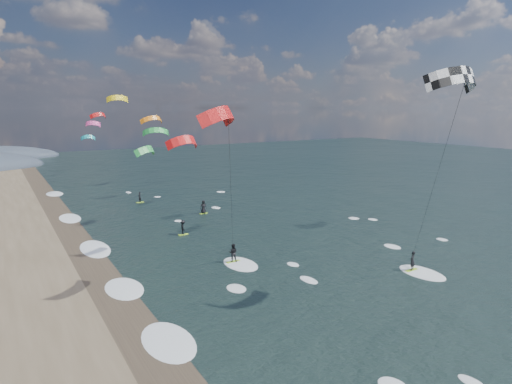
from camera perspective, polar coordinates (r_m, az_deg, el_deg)
ground at (r=28.18m, az=15.47°, el=-18.07°), size 260.00×260.00×0.00m
wet_sand_strip at (r=30.36m, az=-16.54°, el=-15.88°), size 3.00×240.00×0.00m
kitesurfer_near_a at (r=31.41m, az=25.00°, el=8.13°), size 7.62×8.23×16.51m
kitesurfer_near_b at (r=31.86m, az=-3.27°, el=3.30°), size 7.04×9.06×14.29m
far_kitesurfers at (r=53.31m, az=-9.69°, el=-2.84°), size 7.01×19.46×1.76m
bg_kite_field at (r=72.03m, az=-16.57°, el=8.78°), size 13.48×65.31×8.91m
shoreline_surf at (r=34.81m, az=-16.72°, el=-12.29°), size 2.40×79.40×0.11m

